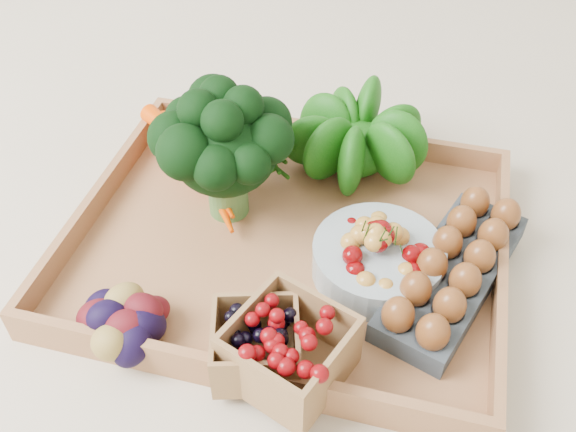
% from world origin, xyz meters
% --- Properties ---
extents(ground, '(4.00, 4.00, 0.00)m').
position_xyz_m(ground, '(0.00, 0.00, 0.00)').
color(ground, beige).
rests_on(ground, ground).
extents(tray, '(0.55, 0.45, 0.01)m').
position_xyz_m(tray, '(0.00, 0.00, 0.01)').
color(tray, '#A56F45').
rests_on(tray, ground).
extents(carrots, '(0.19, 0.14, 0.05)m').
position_xyz_m(carrots, '(-0.15, 0.09, 0.04)').
color(carrots, '#ED4500').
rests_on(carrots, tray).
extents(lettuce, '(0.13, 0.13, 0.13)m').
position_xyz_m(lettuce, '(0.06, 0.17, 0.08)').
color(lettuce, '#0D4B0B').
rests_on(lettuce, tray).
extents(broccoli, '(0.18, 0.18, 0.14)m').
position_xyz_m(broccoli, '(-0.09, 0.04, 0.09)').
color(broccoli, black).
rests_on(broccoli, tray).
extents(cherry_bowl, '(0.16, 0.16, 0.04)m').
position_xyz_m(cherry_bowl, '(0.12, -0.02, 0.04)').
color(cherry_bowl, '#8C9EA5').
rests_on(cherry_bowl, tray).
extents(egg_carton, '(0.18, 0.28, 0.03)m').
position_xyz_m(egg_carton, '(0.21, -0.02, 0.03)').
color(egg_carton, '#363D44').
rests_on(egg_carton, tray).
extents(potatoes, '(0.13, 0.13, 0.07)m').
position_xyz_m(potatoes, '(-0.14, -0.19, 0.05)').
color(potatoes, '#450B11').
rests_on(potatoes, tray).
extents(punnet_blackberry, '(0.12, 0.12, 0.06)m').
position_xyz_m(punnet_blackberry, '(0.01, -0.19, 0.05)').
color(punnet_blackberry, black).
rests_on(punnet_blackberry, tray).
extents(punnet_raspberry, '(0.15, 0.15, 0.08)m').
position_xyz_m(punnet_raspberry, '(0.05, -0.19, 0.05)').
color(punnet_raspberry, '#650408').
rests_on(punnet_raspberry, tray).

